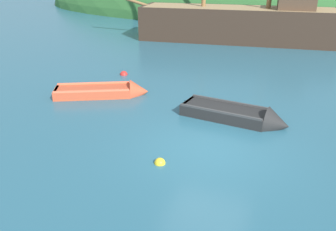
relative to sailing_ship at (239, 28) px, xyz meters
name	(u,v)px	position (x,y,z in m)	size (l,w,h in m)	color
ground_plane	(209,148)	(2.61, -15.21, -0.88)	(120.00, 120.00, 0.00)	#285B70
shore_hill	(250,10)	(-2.46, 17.03, -0.88)	(49.36, 24.04, 11.13)	#2D602D
sailing_ship	(239,28)	(0.00, 0.00, 0.00)	(15.39, 5.08, 12.39)	#38281E
rowboat_near_dock	(108,93)	(-2.43, -12.53, -0.77)	(3.72, 2.64, 1.00)	#C64C2D
rowboat_portside	(240,117)	(2.99, -12.94, -0.75)	(3.69, 1.41, 1.05)	black
buoy_yellow	(160,163)	(1.64, -16.53, -0.88)	(0.30, 0.30, 0.30)	yellow
buoy_red	(124,75)	(-3.22, -9.80, -0.88)	(0.36, 0.36, 0.36)	red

